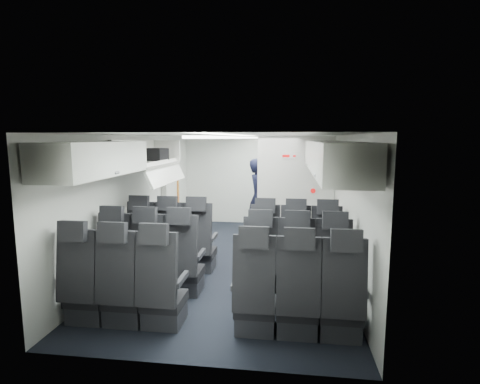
% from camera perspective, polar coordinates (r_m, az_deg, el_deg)
% --- Properties ---
extents(cabin_shell, '(3.41, 6.01, 2.16)m').
position_cam_1_polar(cabin_shell, '(6.27, -0.47, -0.75)').
color(cabin_shell, black).
rests_on(cabin_shell, ground).
extents(seat_row_front, '(3.33, 0.56, 1.24)m').
position_cam_1_polar(seat_row_front, '(5.91, -1.19, -8.47)').
color(seat_row_front, black).
rests_on(seat_row_front, cabin_shell).
extents(seat_row_mid, '(3.33, 0.56, 1.24)m').
position_cam_1_polar(seat_row_mid, '(5.07, -2.74, -11.37)').
color(seat_row_mid, black).
rests_on(seat_row_mid, cabin_shell).
extents(seat_row_rear, '(3.33, 0.56, 1.24)m').
position_cam_1_polar(seat_row_rear, '(4.25, -4.96, -15.38)').
color(seat_row_rear, black).
rests_on(seat_row_rear, cabin_shell).
extents(overhead_bin_left_rear, '(0.53, 1.80, 0.40)m').
position_cam_1_polar(overhead_bin_left_rear, '(4.71, -21.21, 4.73)').
color(overhead_bin_left_rear, white).
rests_on(overhead_bin_left_rear, cabin_shell).
extents(overhead_bin_left_front_open, '(0.64, 1.70, 0.72)m').
position_cam_1_polar(overhead_bin_left_front_open, '(6.32, -13.90, 4.68)').
color(overhead_bin_left_front_open, '#9E9E93').
rests_on(overhead_bin_left_front_open, cabin_shell).
extents(overhead_bin_right_rear, '(0.53, 1.80, 0.40)m').
position_cam_1_polar(overhead_bin_right_rear, '(4.17, 15.01, 4.63)').
color(overhead_bin_right_rear, white).
rests_on(overhead_bin_right_rear, cabin_shell).
extents(overhead_bin_right_front, '(0.53, 1.70, 0.40)m').
position_cam_1_polar(overhead_bin_right_front, '(5.91, 12.81, 5.68)').
color(overhead_bin_right_front, white).
rests_on(overhead_bin_right_front, cabin_shell).
extents(bulkhead_partition, '(1.40, 0.15, 2.13)m').
position_cam_1_polar(bulkhead_partition, '(7.01, 8.40, -0.29)').
color(bulkhead_partition, silver).
rests_on(bulkhead_partition, cabin_shell).
extents(galley_unit, '(0.85, 0.52, 1.90)m').
position_cam_1_polar(galley_unit, '(8.93, 8.00, 0.73)').
color(galley_unit, '#939399').
rests_on(galley_unit, cabin_shell).
extents(boarding_door, '(0.12, 1.27, 1.86)m').
position_cam_1_polar(boarding_door, '(8.16, -10.42, 0.00)').
color(boarding_door, silver).
rests_on(boarding_door, cabin_shell).
extents(flight_attendant, '(0.50, 0.67, 1.67)m').
position_cam_1_polar(flight_attendant, '(8.01, 2.78, -0.88)').
color(flight_attendant, black).
rests_on(flight_attendant, ground).
extents(carry_on_bag, '(0.43, 0.36, 0.22)m').
position_cam_1_polar(carry_on_bag, '(6.63, -12.66, 5.61)').
color(carry_on_bag, black).
rests_on(carry_on_bag, overhead_bin_left_front_open).
extents(papers, '(0.17, 0.12, 0.13)m').
position_cam_1_polar(papers, '(7.91, 4.14, 0.74)').
color(papers, white).
rests_on(papers, flight_attendant).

